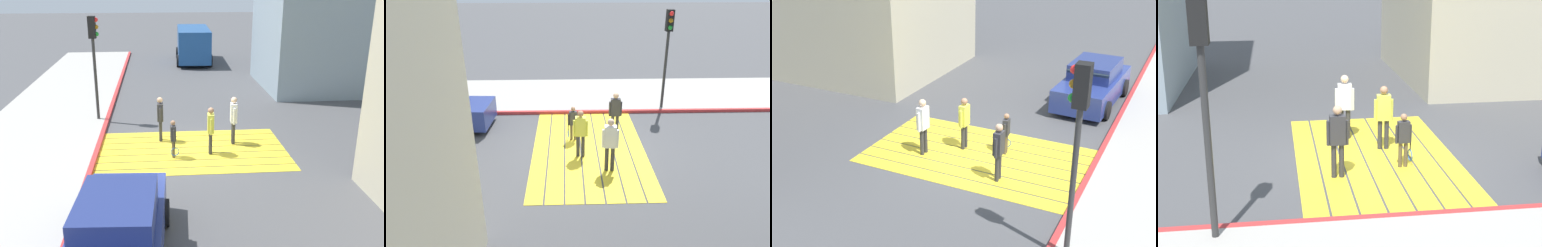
% 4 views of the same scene
% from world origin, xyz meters
% --- Properties ---
extents(ground_plane, '(120.00, 120.00, 0.00)m').
position_xyz_m(ground_plane, '(0.00, 0.00, 0.00)').
color(ground_plane, '#4C4C4F').
extents(crosswalk_stripes, '(6.40, 3.80, 0.01)m').
position_xyz_m(crosswalk_stripes, '(0.00, -0.00, 0.01)').
color(crosswalk_stripes, yellow).
rests_on(crosswalk_stripes, ground).
extents(sidewalk_west, '(4.80, 40.00, 0.12)m').
position_xyz_m(sidewalk_west, '(-5.60, 0.00, 0.06)').
color(sidewalk_west, '#ADA8A0').
rests_on(sidewalk_west, ground).
extents(curb_painted, '(0.16, 40.00, 0.13)m').
position_xyz_m(curb_painted, '(-3.25, 0.00, 0.07)').
color(curb_painted, '#BC3333').
rests_on(curb_painted, ground).
extents(car_parked_near_curb, '(2.16, 4.39, 1.57)m').
position_xyz_m(car_parked_near_curb, '(-2.00, -5.85, 0.73)').
color(car_parked_near_curb, navy).
rests_on(car_parked_near_curb, ground).
extents(van_down_street, '(2.50, 5.27, 2.35)m').
position_xyz_m(van_down_street, '(1.39, 15.95, 1.28)').
color(van_down_street, '#1E4C8C').
rests_on(van_down_street, ground).
extents(traffic_light_corner, '(0.39, 0.28, 4.24)m').
position_xyz_m(traffic_light_corner, '(-3.58, 3.43, 3.04)').
color(traffic_light_corner, '#2D2D2D').
rests_on(traffic_light_corner, ground).
extents(pedestrian_adult_lead, '(0.23, 0.48, 1.62)m').
position_xyz_m(pedestrian_adult_lead, '(0.58, -0.30, 0.94)').
color(pedestrian_adult_lead, '#333338').
rests_on(pedestrian_adult_lead, ground).
extents(pedestrian_adult_trailing, '(0.25, 0.50, 1.72)m').
position_xyz_m(pedestrian_adult_trailing, '(1.49, 0.55, 1.00)').
color(pedestrian_adult_trailing, '#333338').
rests_on(pedestrian_adult_trailing, ground).
extents(pedestrian_adult_side, '(0.21, 0.48, 1.64)m').
position_xyz_m(pedestrian_adult_side, '(-1.07, 1.03, 0.95)').
color(pedestrian_adult_side, '#333338').
rests_on(pedestrian_adult_side, ground).
extents(pedestrian_child_with_racket, '(0.29, 0.40, 1.28)m').
position_xyz_m(pedestrian_child_with_racket, '(-0.68, -0.53, 0.72)').
color(pedestrian_child_with_racket, brown).
rests_on(pedestrian_child_with_racket, ground).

